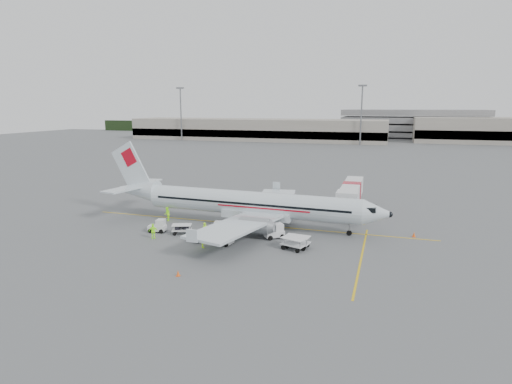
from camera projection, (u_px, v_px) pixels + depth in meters
The scene contains 25 objects.
ground at pixel (251, 225), 53.54m from camera, with size 360.00×360.00×0.00m, color #56595B.
stripe_lead at pixel (251, 225), 53.54m from camera, with size 44.00×0.20×0.01m, color yellow.
stripe_cross at pixel (361, 257), 41.95m from camera, with size 0.20×20.00×0.01m, color yellow.
terminal_west at pixel (256, 130), 185.97m from camera, with size 110.00×22.00×9.00m, color gray, non-canonical shape.
parking_garage at pixel (412, 123), 194.45m from camera, with size 62.00×24.00×14.00m, color slate, non-canonical shape.
treeline at pixel (358, 129), 216.61m from camera, with size 300.00×3.00×6.00m, color black, non-canonical shape.
mast_west at pixel (181, 114), 182.27m from camera, with size 3.20×1.20×22.00m, color slate, non-canonical shape.
mast_center at pixel (361, 116), 160.25m from camera, with size 3.20×1.20×22.00m, color slate, non-canonical shape.
aircraft at pixel (251, 187), 52.05m from camera, with size 35.43×27.77×9.77m, color silver, non-canonical shape.
jet_bridge at pixel (351, 198), 59.30m from camera, with size 3.02×16.13×4.23m, color silver, non-canonical shape.
belt_loader at pixel (208, 230), 46.84m from camera, with size 4.53×1.70×2.45m, color silver, non-canonical shape.
tug_fore at pixel (274, 231), 47.96m from camera, with size 2.14×1.23×1.65m, color silver, non-canonical shape.
tug_mid at pixel (223, 237), 45.81m from camera, with size 2.16×1.24×1.67m, color silver, non-canonical shape.
tug_aft at pixel (157, 226), 50.34m from camera, with size 2.00×1.14×1.54m, color silver, non-canonical shape.
cart_loaded_a at pixel (223, 226), 51.03m from camera, with size 2.05×1.21×1.07m, color silver, non-canonical shape.
cart_loaded_b at pixel (182, 229), 49.51m from camera, with size 2.23×1.32×1.16m, color silver, non-canonical shape.
cart_empty_a at pixel (297, 242), 44.67m from camera, with size 2.51×1.49×1.31m, color silver, non-canonical shape.
cart_empty_b at pixel (294, 244), 44.10m from camera, with size 2.48×1.46×1.29m, color silver, non-canonical shape.
cone_nose at pixel (414, 234), 48.49m from camera, with size 0.38×0.38×0.62m, color #FF5B13.
cone_port at pixel (321, 201), 65.26m from camera, with size 0.37×0.37×0.60m, color #FF5B13.
cone_stbd at pixel (178, 273), 37.36m from camera, with size 0.33×0.33×0.54m, color #FF5B13.
crew_a at pixel (205, 230), 48.24m from camera, with size 0.63×0.41×1.73m, color #A8FC1A.
crew_b at pixel (167, 214), 55.17m from camera, with size 0.88×0.69×1.81m, color #A8FC1A.
crew_c at pixel (203, 240), 44.69m from camera, with size 1.03×0.59×1.60m, color #A8FC1A.
crew_d at pixel (153, 231), 47.76m from camera, with size 1.01×0.42×1.72m, color #A8FC1A.
Camera 1 is at (16.05, -49.12, 14.62)m, focal length 30.00 mm.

